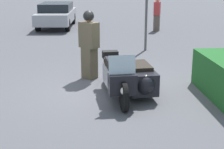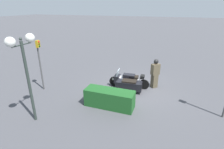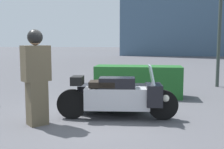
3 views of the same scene
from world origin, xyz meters
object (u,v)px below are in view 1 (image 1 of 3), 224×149
(police_motorcycle, at_px, (129,77))
(parked_car_background, at_px, (56,14))
(officer_rider, at_px, (89,43))
(pedestrian_bystander, at_px, (157,14))

(police_motorcycle, height_order, parked_car_background, parked_car_background)
(officer_rider, height_order, parked_car_background, officer_rider)
(officer_rider, xyz_separation_m, parked_car_background, (-9.77, -1.55, -0.28))
(police_motorcycle, bearing_deg, pedestrian_bystander, 159.52)
(officer_rider, bearing_deg, pedestrian_bystander, 21.26)
(police_motorcycle, bearing_deg, officer_rider, -154.52)
(parked_car_background, distance_m, pedestrian_bystander, 5.44)
(police_motorcycle, relative_size, pedestrian_bystander, 1.52)
(police_motorcycle, xyz_separation_m, parked_car_background, (-11.30, -2.44, 0.24))
(parked_car_background, bearing_deg, pedestrian_bystander, -103.95)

